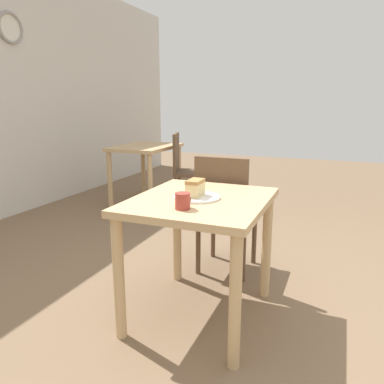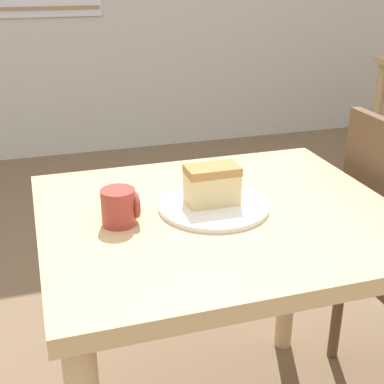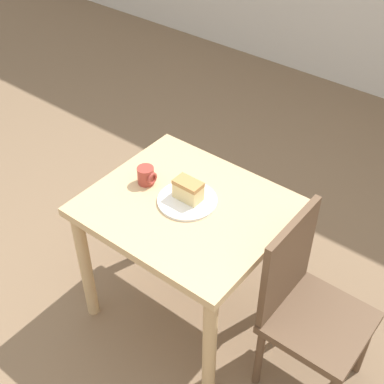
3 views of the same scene
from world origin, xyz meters
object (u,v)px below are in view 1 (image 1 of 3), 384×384
(dining_table_near, at_px, (200,219))
(dining_table_far, at_px, (146,156))
(chair_near_window, at_px, (225,212))
(chair_far_corner, at_px, (186,168))
(cake_slice, at_px, (195,188))
(coffee_mug, at_px, (183,201))
(plate, at_px, (197,197))

(dining_table_near, relative_size, dining_table_far, 0.93)
(chair_near_window, relative_size, chair_far_corner, 1.00)
(cake_slice, bearing_deg, coffee_mug, -174.28)
(plate, xyz_separation_m, coffee_mug, (-0.23, -0.01, 0.04))
(plate, bearing_deg, dining_table_near, -62.42)
(dining_table_far, bearing_deg, coffee_mug, -147.20)
(dining_table_near, relative_size, chair_near_window, 0.95)
(chair_near_window, bearing_deg, dining_table_far, -45.81)
(chair_far_corner, bearing_deg, dining_table_far, 79.81)
(plate, bearing_deg, cake_slice, 100.87)
(cake_slice, distance_m, coffee_mug, 0.23)
(chair_near_window, bearing_deg, dining_table_near, 93.69)
(chair_far_corner, xyz_separation_m, plate, (-2.26, -1.03, 0.26))
(dining_table_near, bearing_deg, cake_slice, 112.49)
(cake_slice, height_order, coffee_mug, cake_slice)
(coffee_mug, bearing_deg, dining_table_far, 32.80)
(dining_table_near, bearing_deg, chair_far_corner, 25.06)
(plate, distance_m, cake_slice, 0.05)
(cake_slice, bearing_deg, chair_far_corner, 24.37)
(chair_far_corner, bearing_deg, chair_near_window, -165.19)
(dining_table_far, relative_size, chair_near_window, 1.02)
(chair_far_corner, bearing_deg, dining_table_near, -171.90)
(dining_table_far, distance_m, cake_slice, 2.69)
(dining_table_far, bearing_deg, chair_near_window, -135.81)
(dining_table_far, bearing_deg, dining_table_near, -144.37)
(coffee_mug, bearing_deg, cake_slice, 5.72)
(dining_table_near, xyz_separation_m, chair_far_corner, (2.25, 1.05, -0.13))
(chair_near_window, height_order, chair_far_corner, same)
(dining_table_near, bearing_deg, plate, 117.58)
(dining_table_far, bearing_deg, chair_far_corner, -83.23)
(dining_table_near, relative_size, plate, 3.18)
(dining_table_near, xyz_separation_m, plate, (-0.01, 0.02, 0.13))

